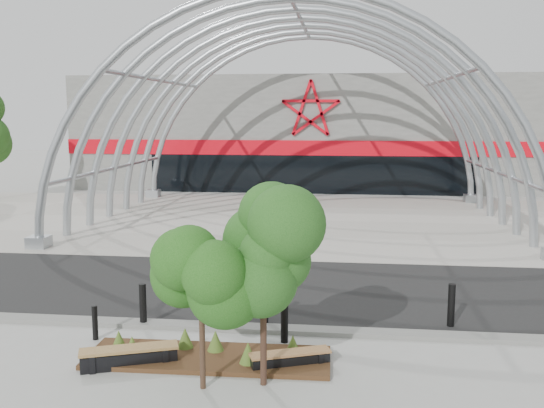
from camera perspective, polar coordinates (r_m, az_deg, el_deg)
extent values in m
plane|color=#9E9E99|center=(15.87, -1.73, -11.51)|extent=(140.00, 140.00, 0.00)
cube|color=black|center=(19.16, -0.18, -7.90)|extent=(140.00, 7.00, 0.02)
cube|color=#A7A298|center=(30.80, 2.51, -1.56)|extent=(60.00, 17.00, 0.04)
cube|color=slate|center=(15.62, -1.87, -11.61)|extent=(60.00, 0.50, 0.12)
cube|color=slate|center=(48.31, 4.14, 6.86)|extent=(34.00, 15.00, 8.00)
cube|color=black|center=(41.06, 3.62, 2.79)|extent=(22.00, 0.25, 2.60)
cube|color=red|center=(40.92, 3.64, 5.29)|extent=(34.00, 0.30, 1.00)
torus|color=#9FA5AA|center=(23.49, 1.15, -4.82)|extent=(20.36, 0.36, 20.36)
torus|color=#9FA5AA|center=(25.92, 1.69, -3.55)|extent=(20.36, 0.36, 20.36)
torus|color=#9FA5AA|center=(28.36, 2.14, -2.49)|extent=(20.36, 0.36, 20.36)
torus|color=#9FA5AA|center=(30.81, 2.51, -1.60)|extent=(20.36, 0.36, 20.36)
torus|color=#9FA5AA|center=(33.26, 2.83, -0.84)|extent=(20.36, 0.36, 20.36)
torus|color=#9FA5AA|center=(35.73, 3.11, -0.19)|extent=(20.36, 0.36, 20.36)
torus|color=#9FA5AA|center=(38.20, 3.34, 0.38)|extent=(20.36, 0.36, 20.36)
cylinder|color=#9FA5AA|center=(31.27, 20.50, 2.80)|extent=(0.20, 15.00, 0.20)
cylinder|color=#9FA5AA|center=(30.67, 16.16, 11.30)|extent=(0.20, 15.00, 0.20)
cylinder|color=#9FA5AA|center=(30.66, 2.64, 17.13)|extent=(0.20, 15.00, 0.20)
cylinder|color=#9FA5AA|center=(31.67, -10.53, 11.39)|extent=(0.20, 15.00, 0.20)
cylinder|color=#9FA5AA|center=(32.61, -14.67, 3.29)|extent=(0.20, 15.00, 0.20)
cube|color=#9FA5AA|center=(26.33, -21.10, -3.38)|extent=(0.80, 0.80, 0.50)
cube|color=#9FA5AA|center=(40.01, -11.10, 0.97)|extent=(0.80, 0.80, 0.50)
cube|color=#9FA5AA|center=(38.88, 18.22, 0.48)|extent=(0.80, 0.80, 0.50)
cube|color=#372414|center=(13.98, -6.01, -14.19)|extent=(5.44, 1.77, 0.10)
cone|color=#516F27|center=(14.10, -13.02, -12.91)|extent=(0.37, 0.37, 0.47)
cone|color=#516F27|center=(14.14, -5.35, -12.66)|extent=(0.37, 0.37, 0.47)
cone|color=#516F27|center=(13.43, -2.28, -13.80)|extent=(0.37, 0.37, 0.47)
cone|color=#516F27|center=(14.38, -8.18, -12.34)|extent=(0.37, 0.37, 0.47)
cone|color=#516F27|center=(13.83, 1.98, -13.13)|extent=(0.37, 0.37, 0.47)
cone|color=#516F27|center=(14.51, -14.21, -12.33)|extent=(0.37, 0.37, 0.47)
cylinder|color=black|center=(12.37, -6.58, -12.98)|extent=(0.11, 0.11, 1.84)
ellipsoid|color=#16470F|center=(11.86, -6.72, -5.44)|extent=(1.58, 1.58, 2.01)
cylinder|color=black|center=(12.42, -0.81, -12.46)|extent=(0.13, 0.13, 1.99)
ellipsoid|color=#184215|center=(11.89, -0.83, -4.30)|extent=(1.64, 1.64, 2.17)
cube|color=black|center=(13.88, -13.27, -14.01)|extent=(2.04, 1.09, 0.35)
cube|color=black|center=(13.89, -16.53, -14.00)|extent=(0.27, 0.46, 0.41)
cube|color=black|center=(13.89, -10.03, -13.76)|extent=(0.27, 0.46, 0.41)
cube|color=brown|center=(13.79, -13.31, -13.11)|extent=(2.12, 1.17, 0.06)
cube|color=black|center=(13.48, 1.71, -14.60)|extent=(1.72, 0.93, 0.29)
cube|color=black|center=(13.32, -1.04, -14.78)|extent=(0.23, 0.39, 0.34)
cube|color=black|center=(13.65, 4.39, -14.19)|extent=(0.23, 0.39, 0.34)
cube|color=brown|center=(13.40, 1.71, -13.82)|extent=(1.78, 1.01, 0.05)
cylinder|color=black|center=(16.09, -12.05, -9.29)|extent=(0.18, 0.18, 1.13)
cylinder|color=black|center=(15.52, -16.32, -10.67)|extent=(0.14, 0.14, 0.85)
cylinder|color=black|center=(14.71, 1.18, -10.86)|extent=(0.18, 0.18, 1.11)
cylinder|color=black|center=(15.90, -0.68, -9.32)|extent=(0.18, 0.18, 1.13)
cylinder|color=black|center=(16.37, 16.52, -9.15)|extent=(0.18, 0.18, 1.13)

